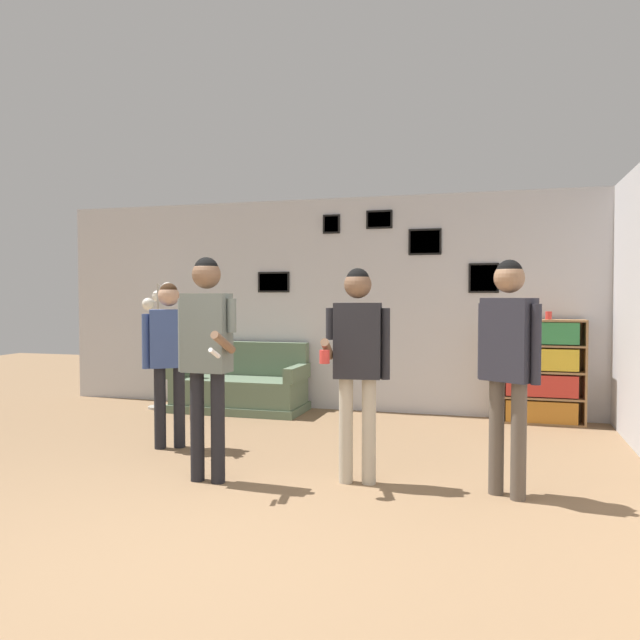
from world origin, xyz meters
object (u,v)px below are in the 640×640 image
at_px(floor_lamp, 158,318).
at_px(person_player_foreground_left, 169,348).
at_px(bookshelf, 541,372).
at_px(person_player_foreground_center, 207,343).
at_px(couch, 241,388).
at_px(person_spectator_near_bookshelf, 508,351).
at_px(drinking_cup, 549,315).
at_px(bottle_on_floor, 192,412).
at_px(person_watcher_holding_cup, 357,352).

height_order(floor_lamp, person_player_foreground_left, floor_lamp).
bearing_deg(bookshelf, person_player_foreground_center, -130.80).
bearing_deg(floor_lamp, couch, 8.71).
xyz_separation_m(couch, person_spectator_near_bookshelf, (3.22, -2.63, 0.78)).
xyz_separation_m(bookshelf, person_player_foreground_center, (-2.67, -3.09, 0.50)).
distance_m(couch, drinking_cup, 3.82).
relative_size(bookshelf, bottle_on_floor, 4.76).
height_order(person_player_foreground_center, bottle_on_floor, person_player_foreground_center).
bearing_deg(drinking_cup, person_player_foreground_center, -131.54).
bearing_deg(bottle_on_floor, person_player_foreground_left, -71.49).
bearing_deg(person_player_foreground_center, person_watcher_holding_cup, 14.07).
bearing_deg(person_watcher_holding_cup, bookshelf, 61.43).
xyz_separation_m(bookshelf, person_player_foreground_left, (-3.51, -2.20, 0.37)).
distance_m(couch, person_spectator_near_bookshelf, 4.23).
bearing_deg(bookshelf, person_player_foreground_left, -147.87).
xyz_separation_m(person_player_foreground_center, drinking_cup, (2.74, 3.09, 0.14)).
distance_m(person_player_foreground_left, person_spectator_near_bookshelf, 3.16).
distance_m(person_player_foreground_center, drinking_cup, 4.13).
height_order(bookshelf, bottle_on_floor, bookshelf).
height_order(couch, floor_lamp, floor_lamp).
bearing_deg(couch, bottle_on_floor, -112.66).
bearing_deg(person_watcher_holding_cup, bottle_on_floor, 141.99).
bearing_deg(person_player_foreground_center, bottle_on_floor, 120.25).
relative_size(couch, bookshelf, 1.40).
height_order(person_player_foreground_center, drinking_cup, person_player_foreground_center).
bearing_deg(person_watcher_holding_cup, drinking_cup, 60.33).
bearing_deg(bookshelf, drinking_cup, 0.04).
height_order(bookshelf, person_player_foreground_left, person_player_foreground_left).
bearing_deg(bottle_on_floor, drinking_cup, 13.06).
distance_m(bottle_on_floor, drinking_cup, 4.26).
height_order(couch, person_player_foreground_center, person_player_foreground_center).
distance_m(person_player_foreground_center, person_spectator_near_bookshelf, 2.28).
relative_size(couch, person_player_foreground_left, 1.05).
xyz_separation_m(floor_lamp, drinking_cup, (4.77, 0.36, 0.07)).
relative_size(couch, person_watcher_holding_cup, 0.99).
bearing_deg(person_player_foreground_center, drinking_cup, 48.46).
distance_m(floor_lamp, person_spectator_near_bookshelf, 4.95).
bearing_deg(person_spectator_near_bookshelf, person_player_foreground_center, -173.32).
height_order(floor_lamp, drinking_cup, floor_lamp).
bearing_deg(person_watcher_holding_cup, person_spectator_near_bookshelf, -1.07).
bearing_deg(bookshelf, bottle_on_floor, -166.72).
distance_m(person_player_foreground_left, person_player_foreground_center, 1.23).
distance_m(couch, person_player_foreground_left, 2.12).
bearing_deg(drinking_cup, bottle_on_floor, -166.94).
distance_m(bookshelf, person_spectator_near_bookshelf, 2.89).
bearing_deg(person_player_foreground_left, drinking_cup, 31.62).
bearing_deg(person_watcher_holding_cup, person_player_foreground_center, -165.93).
height_order(person_player_foreground_left, drinking_cup, person_player_foreground_left).
bearing_deg(person_spectator_near_bookshelf, drinking_cup, 80.40).
xyz_separation_m(couch, person_player_foreground_center, (0.96, -2.89, 0.81)).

